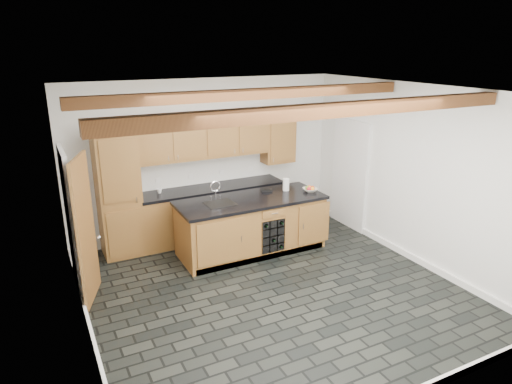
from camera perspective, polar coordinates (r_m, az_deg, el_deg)
ground at (r=6.69m, az=2.07°, el=-12.03°), size 5.00×5.00×0.00m
room_shell at (r=6.49m, az=-0.70°, el=1.69°), size 5.01×5.00×5.00m
back_cabinetry at (r=8.05m, az=-7.92°, el=0.71°), size 3.65×0.62×2.20m
island at (r=7.64m, az=-0.53°, el=-4.17°), size 2.48×0.96×0.93m
faucet at (r=7.29m, az=-4.64°, el=-1.14°), size 0.45×0.40×0.34m
kitchen_scale at (r=7.87m, az=1.38°, el=0.29°), size 0.20×0.15×0.05m
fruit_bowl at (r=7.90m, az=6.77°, el=0.27°), size 0.28×0.28×0.06m
fruit_cluster at (r=7.89m, az=6.77°, el=0.49°), size 0.16×0.17×0.07m
paper_towel at (r=7.90m, az=3.77°, el=0.94°), size 0.11×0.11×0.21m
mug at (r=7.92m, az=-11.99°, el=0.14°), size 0.11×0.11×0.08m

